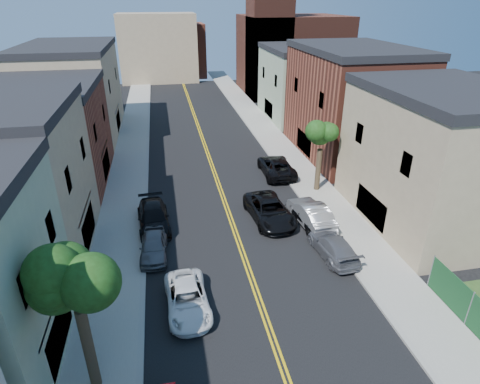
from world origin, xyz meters
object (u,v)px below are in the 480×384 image
white_pickup (187,299)px  grey_car_right (333,246)px  black_car_left (153,217)px  grey_car_left (154,246)px  silver_car_right (311,214)px  dark_car_right_far (276,166)px  black_car_right (312,218)px  black_suv_lane (269,210)px

white_pickup → grey_car_right: size_ratio=1.00×
black_car_left → grey_car_right: size_ratio=1.12×
grey_car_left → grey_car_right: size_ratio=0.88×
black_car_left → silver_car_right: size_ratio=1.03×
white_pickup → dark_car_right_far: 18.57m
black_car_left → dark_car_right_far: size_ratio=0.91×
black_car_right → black_suv_lane: bearing=-34.5°
black_car_right → black_car_left: bearing=-16.2°
black_car_left → dark_car_right_far: dark_car_right_far is taller
black_car_right → grey_car_left: bearing=2.2°
dark_car_right_far → black_suv_lane: 8.42m
black_car_left → black_suv_lane: black_suv_lane is taller
grey_car_left → black_car_left: (0.00, 3.54, 0.06)m
grey_car_left → dark_car_right_far: (11.00, 10.84, 0.10)m
grey_car_left → black_suv_lane: size_ratio=0.72×
white_pickup → black_suv_lane: size_ratio=0.82×
grey_car_right → black_car_right: bearing=-92.2°
silver_car_right → black_suv_lane: bearing=-26.4°
silver_car_right → black_car_left: bearing=-13.8°
black_car_right → dark_car_right_far: dark_car_right_far is taller
grey_car_left → black_car_left: black_car_left is taller
white_pickup → silver_car_right: 11.65m
white_pickup → grey_car_right: 9.79m
grey_car_right → dark_car_right_far: dark_car_right_far is taller
white_pickup → black_car_left: 8.94m
grey_car_left → grey_car_right: bearing=-9.1°
grey_car_right → silver_car_right: size_ratio=0.92×
grey_car_right → silver_car_right: 3.95m
black_car_right → silver_car_right: size_ratio=0.82×
dark_car_right_far → silver_car_right: bearing=91.0°
grey_car_right → black_car_left: bearing=-31.2°
black_car_left → black_suv_lane: size_ratio=0.92×
grey_car_left → black_car_right: bearing=9.2°
dark_car_right_far → white_pickup: bearing=60.9°
black_car_right → black_suv_lane: (-2.67, 1.51, 0.09)m
silver_car_right → black_suv_lane: (-2.77, 1.10, -0.04)m
grey_car_left → grey_car_right: (11.00, -2.16, -0.02)m
white_pickup → black_suv_lane: (6.53, 8.11, 0.14)m
grey_car_left → grey_car_right: grey_car_left is taller
white_pickup → grey_car_right: bearing=15.7°
grey_car_left → black_suv_lane: (8.23, 2.88, 0.09)m
white_pickup → black_car_right: size_ratio=1.13×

